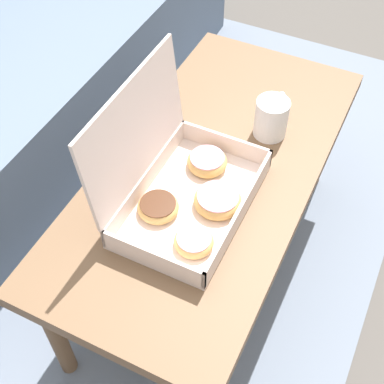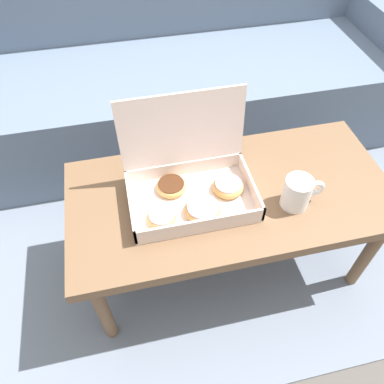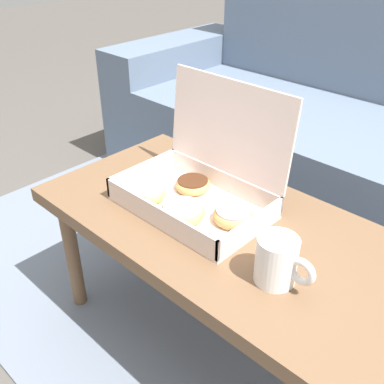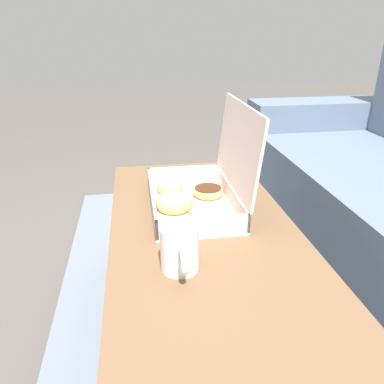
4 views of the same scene
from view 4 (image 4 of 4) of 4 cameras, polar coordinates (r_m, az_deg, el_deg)
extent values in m
plane|color=#514C47|center=(1.35, 7.79, -21.96)|extent=(12.00, 12.00, 0.00)
cube|color=slate|center=(1.45, 19.98, -19.46)|extent=(2.60, 1.88, 0.01)
cube|color=slate|center=(2.38, 18.60, 6.14)|extent=(0.24, 0.84, 0.59)
cube|color=brown|center=(1.06, 1.86, -6.40)|extent=(1.08, 0.52, 0.04)
cylinder|color=brown|center=(1.57, -8.69, -5.38)|extent=(0.04, 0.04, 0.41)
cylinder|color=brown|center=(1.61, 5.54, -4.35)|extent=(0.04, 0.04, 0.41)
cube|color=silver|center=(1.16, 0.00, -2.08)|extent=(0.40, 0.25, 0.01)
cube|color=silver|center=(1.14, -6.06, -1.05)|extent=(0.40, 0.01, 0.06)
cube|color=silver|center=(1.17, 5.88, -0.27)|extent=(0.40, 0.01, 0.06)
cube|color=silver|center=(1.33, -1.30, 2.76)|extent=(0.01, 0.25, 0.06)
cube|color=silver|center=(0.98, 1.78, -5.30)|extent=(0.01, 0.25, 0.06)
cube|color=silver|center=(1.12, 7.05, 6.91)|extent=(0.40, 0.03, 0.25)
torus|color=tan|center=(1.05, 2.05, -3.90)|extent=(0.10, 0.10, 0.03)
cylinder|color=pink|center=(1.04, 2.06, -3.40)|extent=(0.09, 0.09, 0.02)
torus|color=tan|center=(1.13, -2.68, -1.77)|extent=(0.11, 0.11, 0.03)
cylinder|color=pink|center=(1.12, -2.69, -1.30)|extent=(0.10, 0.10, 0.02)
torus|color=tan|center=(1.21, 2.45, 0.04)|extent=(0.10, 0.10, 0.03)
cylinder|color=#472614|center=(1.21, 2.45, 0.42)|extent=(0.08, 0.08, 0.01)
torus|color=tan|center=(1.24, -3.34, 0.63)|extent=(0.09, 0.09, 0.03)
cylinder|color=pink|center=(1.24, -3.35, 1.00)|extent=(0.08, 0.08, 0.01)
cylinder|color=white|center=(0.85, -1.89, -8.54)|extent=(0.09, 0.09, 0.11)
torus|color=white|center=(0.80, -1.35, -10.46)|extent=(0.06, 0.02, 0.06)
camera|label=1|loc=(1.83, -18.56, 38.33)|focal=50.00mm
camera|label=2|loc=(1.40, -42.35, 36.54)|focal=35.00mm
camera|label=3|loc=(0.67, -73.73, 21.33)|focal=42.00mm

